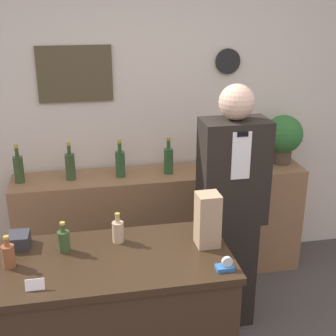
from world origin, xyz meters
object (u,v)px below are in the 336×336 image
at_px(shopkeeper, 231,211).
at_px(paper_bag, 208,220).
at_px(potted_plant, 284,136).
at_px(tape_dispenser, 225,266).

relative_size(shopkeeper, paper_bag, 5.63).
bearing_deg(potted_plant, tape_dispenser, -122.80).
xyz_separation_m(paper_bag, tape_dispenser, (0.02, -0.26, -0.13)).
height_order(shopkeeper, tape_dispenser, shopkeeper).
xyz_separation_m(shopkeeper, potted_plant, (0.68, 0.72, 0.28)).
height_order(potted_plant, tape_dispenser, potted_plant).
bearing_deg(tape_dispenser, potted_plant, 57.20).
bearing_deg(potted_plant, paper_bag, -128.70).
relative_size(shopkeeper, tape_dispenser, 19.22).
bearing_deg(paper_bag, shopkeeper, 58.58).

